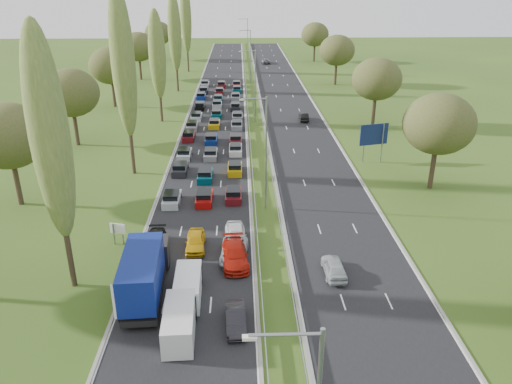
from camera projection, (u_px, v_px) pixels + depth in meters
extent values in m
plane|color=#304D18|center=(255.00, 119.00, 87.17)|extent=(260.00, 260.00, 0.00)
cube|color=black|center=(217.00, 115.00, 89.26)|extent=(10.50, 215.00, 0.04)
cube|color=black|center=(292.00, 115.00, 89.67)|extent=(10.50, 215.00, 0.04)
cube|color=gray|center=(248.00, 112.00, 89.21)|extent=(0.06, 215.00, 0.32)
cube|color=gray|center=(261.00, 112.00, 89.28)|extent=(0.06, 215.00, 0.32)
cylinder|color=gray|center=(266.00, 155.00, 50.81)|extent=(0.18, 0.18, 12.00)
cylinder|color=gray|center=(255.00, 87.00, 82.97)|extent=(0.18, 0.18, 12.00)
cylinder|color=gray|center=(250.00, 57.00, 115.13)|extent=(0.18, 0.18, 12.00)
cylinder|color=gray|center=(248.00, 40.00, 147.28)|extent=(0.18, 0.18, 12.00)
cylinder|color=#2D2116|center=(68.00, 246.00, 38.41)|extent=(0.44, 0.44, 7.20)
ellipsoid|color=#4C642A|center=(49.00, 136.00, 34.94)|extent=(2.80, 2.80, 16.00)
cylinder|color=#2D2116|center=(131.00, 143.00, 61.23)|extent=(0.44, 0.44, 7.92)
ellipsoid|color=#4C642A|center=(123.00, 63.00, 57.42)|extent=(2.80, 2.80, 17.60)
cylinder|color=#2D2116|center=(161.00, 102.00, 84.49)|extent=(0.44, 0.44, 6.48)
ellipsoid|color=#4C642A|center=(157.00, 54.00, 81.37)|extent=(2.80, 2.80, 14.40)
cylinder|color=#2D2116|center=(177.00, 74.00, 107.31)|extent=(0.44, 0.44, 7.20)
ellipsoid|color=#4C642A|center=(175.00, 32.00, 103.85)|extent=(2.80, 2.80, 16.00)
cylinder|color=#2D2116|center=(188.00, 56.00, 130.14)|extent=(0.44, 0.44, 7.92)
ellipsoid|color=#4C642A|center=(186.00, 17.00, 126.33)|extent=(2.80, 2.80, 17.60)
cylinder|color=#2D2116|center=(17.00, 183.00, 53.25)|extent=(0.56, 0.56, 4.84)
ellipsoid|color=#38471E|center=(8.00, 136.00, 51.17)|extent=(8.00, 8.00, 6.80)
cylinder|color=#2D2116|center=(76.00, 129.00, 72.54)|extent=(0.56, 0.56, 4.84)
ellipsoid|color=#38471E|center=(71.00, 93.00, 70.47)|extent=(8.00, 8.00, 6.80)
cylinder|color=#2D2116|center=(114.00, 94.00, 94.59)|extent=(0.56, 0.56, 4.84)
ellipsoid|color=#38471E|center=(111.00, 66.00, 92.52)|extent=(8.00, 8.00, 6.80)
cylinder|color=#2D2116|center=(140.00, 69.00, 120.32)|extent=(0.56, 0.56, 4.84)
ellipsoid|color=#38471E|center=(138.00, 47.00, 118.24)|extent=(8.00, 8.00, 6.80)
cylinder|color=#2D2116|center=(160.00, 52.00, 149.72)|extent=(0.56, 0.56, 4.84)
ellipsoid|color=#38471E|center=(158.00, 33.00, 147.64)|extent=(8.00, 8.00, 6.80)
cylinder|color=#2D2116|center=(432.00, 168.00, 57.41)|extent=(0.56, 0.56, 4.84)
ellipsoid|color=#38471E|center=(439.00, 124.00, 55.33)|extent=(8.00, 8.00, 6.80)
cylinder|color=#2D2116|center=(374.00, 111.00, 82.22)|extent=(0.56, 0.56, 4.84)
ellipsoid|color=#38471E|center=(377.00, 79.00, 80.14)|extent=(8.00, 8.00, 6.80)
cylinder|color=#2D2116|center=(336.00, 74.00, 114.37)|extent=(0.56, 0.56, 4.84)
ellipsoid|color=#38471E|center=(337.00, 50.00, 112.30)|extent=(8.00, 8.00, 6.80)
cylinder|color=#2D2116|center=(314.00, 53.00, 146.53)|extent=(0.56, 0.56, 4.84)
ellipsoid|color=#38471E|center=(315.00, 34.00, 144.45)|extent=(8.00, 8.00, 6.80)
cube|color=#B2B7BC|center=(172.00, 200.00, 54.13)|extent=(1.75, 4.00, 0.80)
cube|color=black|center=(180.00, 170.00, 62.67)|extent=(1.75, 4.00, 0.80)
cube|color=#B2B7BC|center=(185.00, 155.00, 68.02)|extent=(1.75, 4.00, 0.80)
cube|color=#590F14|center=(189.00, 137.00, 75.68)|extent=(1.75, 4.00, 0.80)
cube|color=slate|center=(192.00, 127.00, 80.92)|extent=(1.75, 4.00, 0.80)
cube|color=#B2B7BC|center=(197.00, 117.00, 86.42)|extent=(1.75, 4.00, 0.80)
cube|color=black|center=(200.00, 107.00, 93.55)|extent=(1.75, 4.00, 0.80)
cube|color=navy|center=(201.00, 97.00, 101.31)|extent=(1.75, 4.00, 0.80)
cube|color=black|center=(204.00, 91.00, 106.61)|extent=(1.75, 4.00, 0.80)
cube|color=#B2B7BC|center=(205.00, 84.00, 113.37)|extent=(1.75, 4.00, 0.80)
cube|color=#A50C0A|center=(204.00, 199.00, 54.39)|extent=(1.75, 4.00, 0.80)
cube|color=#053F4C|center=(205.00, 176.00, 60.62)|extent=(1.75, 4.00, 0.80)
cube|color=slate|center=(211.00, 155.00, 67.93)|extent=(1.75, 4.00, 0.80)
cube|color=navy|center=(211.00, 140.00, 74.25)|extent=(1.75, 4.00, 0.80)
cube|color=#BF990C|center=(214.00, 124.00, 82.14)|extent=(1.75, 4.00, 0.80)
cube|color=#053F4C|center=(217.00, 115.00, 88.04)|extent=(1.75, 4.00, 0.80)
cube|color=#B2B7BC|center=(217.00, 105.00, 94.77)|extent=(1.75, 4.00, 0.80)
cube|color=#053F4C|center=(218.00, 99.00, 99.24)|extent=(1.75, 4.00, 0.80)
cube|color=#590F14|center=(220.00, 92.00, 105.64)|extent=(1.75, 4.00, 0.80)
cube|color=#590F14|center=(222.00, 85.00, 112.39)|extent=(1.75, 4.00, 0.80)
cube|color=#590F14|center=(233.00, 196.00, 55.18)|extent=(1.75, 4.00, 0.80)
cube|color=#BF990C|center=(235.00, 169.00, 62.80)|extent=(1.75, 4.00, 0.80)
cube|color=silver|center=(236.00, 150.00, 69.80)|extent=(1.75, 4.00, 0.80)
cube|color=#590F14|center=(236.00, 140.00, 74.19)|extent=(1.75, 4.00, 0.80)
cube|color=slate|center=(237.00, 126.00, 81.38)|extent=(1.75, 4.00, 0.80)
cube|color=slate|center=(237.00, 117.00, 86.45)|extent=(1.75, 4.00, 0.80)
cube|color=black|center=(235.00, 107.00, 93.10)|extent=(1.75, 4.00, 0.80)
cube|color=slate|center=(236.00, 97.00, 100.88)|extent=(1.75, 4.00, 0.80)
cube|color=#053F4C|center=(237.00, 90.00, 107.55)|extent=(1.75, 4.00, 0.80)
cube|color=#590F14|center=(237.00, 85.00, 112.83)|extent=(1.75, 4.00, 0.80)
imported|color=silver|center=(142.00, 286.00, 38.46)|extent=(2.48, 5.06, 1.38)
imported|color=black|center=(155.00, 242.00, 44.95)|extent=(1.95, 4.64, 1.34)
imported|color=gold|center=(196.00, 241.00, 44.96)|extent=(1.83, 4.31, 1.45)
imported|color=black|center=(236.00, 318.00, 34.85)|extent=(1.60, 4.03, 1.30)
imported|color=#A3A8AC|center=(234.00, 251.00, 43.37)|extent=(2.61, 5.10, 1.38)
imported|color=#A4150A|center=(235.00, 255.00, 42.65)|extent=(2.59, 5.54, 1.56)
imported|color=white|center=(236.00, 235.00, 45.89)|extent=(2.22, 4.84, 1.61)
imported|color=#A0A5A9|center=(334.00, 267.00, 40.94)|extent=(1.73, 4.18, 1.41)
imported|color=black|center=(304.00, 117.00, 85.78)|extent=(1.46, 4.09, 1.34)
imported|color=slate|center=(266.00, 61.00, 143.97)|extent=(2.57, 5.12, 1.39)
cube|color=black|center=(147.00, 285.00, 38.53)|extent=(2.55, 9.57, 0.50)
cube|color=navy|center=(142.00, 272.00, 36.70)|extent=(2.66, 7.23, 2.84)
cube|color=silver|center=(132.00, 301.00, 33.40)|extent=(2.60, 0.06, 2.74)
cube|color=black|center=(153.00, 252.00, 41.52)|extent=(2.60, 2.34, 2.20)
cylinder|color=black|center=(154.00, 263.00, 41.90)|extent=(2.23, 1.00, 1.00)
cylinder|color=black|center=(138.00, 316.00, 35.31)|extent=(2.23, 1.00, 1.00)
cube|color=silver|center=(179.00, 323.00, 33.76)|extent=(2.03, 5.08, 2.03)
cube|color=black|center=(183.00, 304.00, 35.86)|extent=(1.98, 0.81, 1.63)
cylinder|color=black|center=(170.00, 317.00, 35.51)|extent=(0.25, 0.69, 0.69)
cylinder|color=black|center=(190.00, 347.00, 32.58)|extent=(0.25, 0.69, 0.69)
cube|color=white|center=(188.00, 287.00, 37.81)|extent=(1.92, 4.81, 1.92)
cube|color=black|center=(190.00, 273.00, 39.79)|extent=(1.87, 0.77, 1.54)
cylinder|color=black|center=(180.00, 283.00, 39.47)|extent=(0.24, 0.65, 0.65)
cylinder|color=black|center=(198.00, 306.00, 36.69)|extent=(0.24, 0.65, 0.65)
cylinder|color=gray|center=(114.00, 234.00, 45.58)|extent=(0.16, 0.16, 2.10)
cylinder|color=gray|center=(123.00, 234.00, 45.61)|extent=(0.16, 0.16, 2.10)
cube|color=white|center=(118.00, 229.00, 45.38)|extent=(1.47, 0.51, 1.00)
cylinder|color=gray|center=(364.00, 143.00, 65.59)|extent=(0.16, 0.16, 5.20)
cylinder|color=gray|center=(382.00, 143.00, 65.67)|extent=(0.16, 0.16, 5.20)
cube|color=navy|center=(374.00, 134.00, 65.16)|extent=(3.90, 1.10, 2.80)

